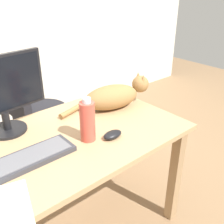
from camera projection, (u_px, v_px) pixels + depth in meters
desk at (65, 156)px, 1.42m from camera, size 1.32×0.74×0.73m
office_chair at (37, 125)px, 2.16m from camera, size 0.48×0.48×0.93m
monitor at (1, 93)px, 1.33m from camera, size 0.48×0.20×0.42m
keyboard at (27, 159)px, 1.19m from camera, size 0.44×0.15×0.03m
cat at (115, 96)px, 1.67m from camera, size 0.60×0.27×0.20m
computer_mouse at (113, 135)px, 1.37m from camera, size 0.11×0.06×0.04m
paper_sheet at (0, 214)px, 0.93m from camera, size 0.28×0.34×0.00m
water_bottle at (87, 121)px, 1.31m from camera, size 0.08×0.08×0.23m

